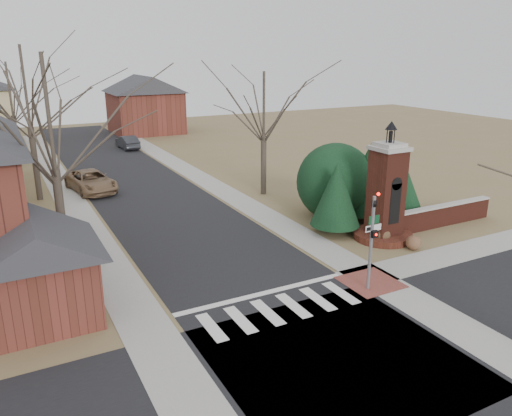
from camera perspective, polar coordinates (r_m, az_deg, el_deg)
ground at (r=19.88m, az=4.02°, el=-12.45°), size 120.00×120.00×0.00m
main_street at (r=38.98m, az=-13.19°, el=2.34°), size 8.00×70.00×0.01m
cross_street at (r=17.80m, az=9.31°, el=-16.59°), size 120.00×8.00×0.01m
crosswalk_zone at (r=20.47m, az=2.82°, el=-11.45°), size 8.00×2.20×0.02m
stop_bar at (r=21.61m, az=0.78°, el=-9.76°), size 8.00×0.35×0.02m
sidewalk_right_main at (r=40.52m, az=-6.09°, el=3.29°), size 2.00×60.00×0.02m
sidewalk_left at (r=38.09m, az=-20.75°, el=1.30°), size 2.00×60.00×0.02m
curb_apron at (r=23.16m, az=12.96°, el=-8.27°), size 2.40×2.40×0.02m
traffic_signal_pole at (r=21.57m, az=13.14°, el=-2.82°), size 0.28×0.41×4.50m
sign_post at (r=23.58m, az=13.21°, el=-2.70°), size 0.90×0.07×2.75m
brick_gate_monument at (r=27.82m, az=14.57°, el=0.77°), size 3.20×3.20×6.47m
brick_garden_wall at (r=31.36m, az=20.49°, el=-0.77°), size 7.50×0.50×1.30m
garage_left at (r=20.55m, az=-23.85°, el=-6.01°), size 4.80×4.80×4.29m
house_distant_right at (r=65.18m, az=-12.60°, el=11.62°), size 8.80×8.80×7.30m
evergreen_near at (r=28.14m, az=9.14°, el=1.60°), size 2.80×2.80×4.10m
evergreen_mid at (r=30.98m, az=12.76°, el=3.44°), size 3.40×3.40×4.70m
evergreen_far at (r=31.76m, az=16.60°, el=2.17°), size 2.40×2.40×3.30m
evergreen_mass at (r=31.09m, az=9.08°, el=3.32°), size 4.80×4.80×4.80m
bare_tree_0 at (r=23.76m, az=-22.75°, el=10.84°), size 8.05×8.05×11.15m
bare_tree_1 at (r=36.67m, az=-24.97°, el=13.02°), size 8.40×8.40×11.64m
bare_tree_2 at (r=49.67m, az=-26.42°, el=12.44°), size 7.35×7.35×10.19m
bare_tree_3 at (r=34.97m, az=0.91°, el=12.24°), size 7.00×7.00×9.70m
pickup_truck at (r=38.59m, az=-18.33°, el=2.93°), size 3.38×5.87×1.54m
distant_car at (r=54.77m, az=-14.49°, el=7.30°), size 1.76×4.34×1.40m
dry_shrub_left at (r=27.82m, az=14.23°, el=-2.93°), size 0.89×0.89×0.89m
dry_shrub_right at (r=27.23m, az=17.55°, el=-3.80°), size 0.78×0.78×0.78m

